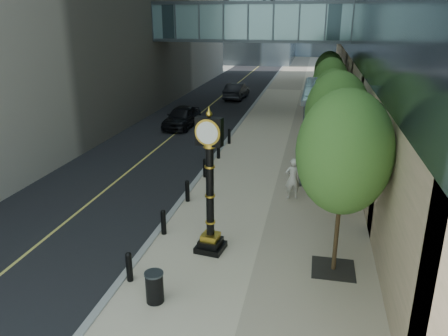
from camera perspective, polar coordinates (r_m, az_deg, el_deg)
The scene contains 13 objects.
ground at distance 13.04m, azimuth -2.45°, elevation -18.43°, with size 320.00×320.00×0.00m, color gray.
road at distance 51.52m, azimuth 0.99°, elevation 10.37°, with size 8.00×180.00×0.02m, color black.
sidewalk at distance 50.63m, azimuth 10.05°, elevation 9.95°, with size 8.00×180.00×0.06m, color #BFAE93.
curb at distance 50.92m, azimuth 5.49°, elevation 10.21°, with size 0.25×180.00×0.07m, color gray.
skywalk at distance 38.40m, azimuth 3.65°, elevation 18.84°, with size 17.00×4.20×5.80m.
entrance_canopy at distance 24.29m, azimuth 13.93°, elevation 9.76°, with size 3.00×8.00×4.38m.
bollard_row at distance 21.08m, azimuth -3.57°, elevation -1.50°, with size 0.20×16.20×0.90m.
street_trees at distance 24.68m, azimuth 14.12°, elevation 8.86°, with size 2.90×28.70×5.97m.
street_clock at distance 14.92m, azimuth -1.84°, elevation -3.31°, with size 1.07×1.07×5.04m.
trash_bin at distance 13.27m, azimuth -9.05°, elevation -15.22°, with size 0.52×0.52×0.90m, color black.
pedestrian at distance 19.97m, azimuth 8.96°, elevation -1.37°, with size 0.70×0.46×1.91m, color beige.
car_near at distance 33.08m, azimuth -5.53°, elevation 6.68°, with size 1.87×4.66×1.59m, color black.
car_far at distance 44.69m, azimuth 1.65°, elevation 10.03°, with size 1.67×4.79×1.58m, color black.
Camera 1 is at (2.65, -9.98, 7.97)m, focal length 35.00 mm.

